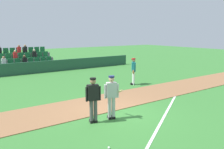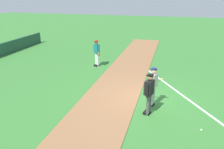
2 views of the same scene
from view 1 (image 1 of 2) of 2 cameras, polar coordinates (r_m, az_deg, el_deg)
name	(u,v)px [view 1 (image 1 of 2)]	position (r m, az deg, el deg)	size (l,w,h in m)	color
ground_plane	(114,114)	(9.91, 0.49, -9.78)	(80.00, 80.00, 0.00)	#387A33
infield_dirt_path	(95,104)	(11.17, -4.30, -7.37)	(28.00, 2.63, 0.03)	#936642
foul_line_chalk	(171,104)	(11.50, 14.35, -7.19)	(12.00, 0.10, 0.01)	white
dugout_fence	(32,68)	(20.39, -19.29, 1.59)	(20.00, 0.16, 1.00)	#234C38
stadium_bleachers	(25,64)	(22.16, -20.69, 2.52)	(5.00, 2.95, 2.30)	slate
batter_grey_jersey	(112,96)	(9.09, -0.09, -5.24)	(0.60, 0.80, 1.76)	#B2B2B2
umpire_home_plate	(93,98)	(8.74, -4.70, -5.70)	(0.57, 0.39, 1.76)	#4C4C4C
runner_teal_jersey	(133,70)	(15.14, 5.34, 1.02)	(0.49, 0.57, 1.76)	white
baseball	(109,148)	(7.19, -0.77, -17.68)	(0.07, 0.07, 0.07)	white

